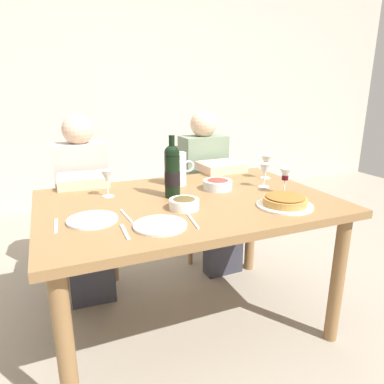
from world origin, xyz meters
name	(u,v)px	position (x,y,z in m)	size (l,w,h in m)	color
ground_plane	(188,323)	(0.00, 0.00, 0.00)	(8.00, 8.00, 0.00)	gray
back_wall	(102,80)	(0.00, 2.49, 1.40)	(8.00, 0.10, 2.80)	beige
dining_table	(188,216)	(0.00, 0.00, 0.67)	(1.50, 1.00, 0.76)	olive
wine_bottle	(172,171)	(-0.06, 0.08, 0.90)	(0.08, 0.08, 0.33)	black
water_pitcher	(177,171)	(0.05, 0.29, 0.85)	(0.16, 0.11, 0.19)	silver
baked_tart	(285,201)	(0.40, -0.29, 0.79)	(0.27, 0.27, 0.06)	white
salad_bowl	(218,184)	(0.23, 0.11, 0.79)	(0.17, 0.17, 0.06)	silver
olive_bowl	(184,203)	(-0.07, -0.13, 0.79)	(0.15, 0.15, 0.06)	white
wine_glass_left_diner	(266,162)	(0.63, 0.22, 0.87)	(0.07, 0.07, 0.15)	silver
wine_glass_right_diner	(107,178)	(-0.37, 0.21, 0.86)	(0.06, 0.06, 0.15)	silver
wine_glass_centre	(265,171)	(0.50, 0.04, 0.86)	(0.06, 0.06, 0.14)	silver
wine_glass_spare	(285,176)	(0.53, -0.10, 0.86)	(0.07, 0.07, 0.14)	silver
dinner_plate_left_setting	(92,220)	(-0.50, -0.12, 0.77)	(0.22, 0.22, 0.01)	silver
dinner_plate_right_setting	(160,225)	(-0.25, -0.30, 0.77)	(0.23, 0.23, 0.01)	silver
fork_left_setting	(56,226)	(-0.65, -0.12, 0.76)	(0.16, 0.01, 0.01)	silver
knife_left_setting	(126,216)	(-0.35, -0.12, 0.76)	(0.18, 0.01, 0.01)	silver
knife_right_setting	(193,221)	(-0.10, -0.30, 0.76)	(0.18, 0.01, 0.01)	silver
spoon_right_setting	(125,232)	(-0.40, -0.30, 0.76)	(0.16, 0.01, 0.01)	silver
chair_left	(84,206)	(-0.44, 0.90, 0.50)	(0.43, 0.43, 0.87)	#9E7A51
diner_left	(85,200)	(-0.46, 0.67, 0.62)	(0.35, 0.52, 1.16)	#B7B2A8
chair_right	(196,192)	(0.45, 0.91, 0.50)	(0.41, 0.41, 0.87)	#9E7A51
diner_right	(210,185)	(0.45, 0.67, 0.62)	(0.35, 0.51, 1.16)	gray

